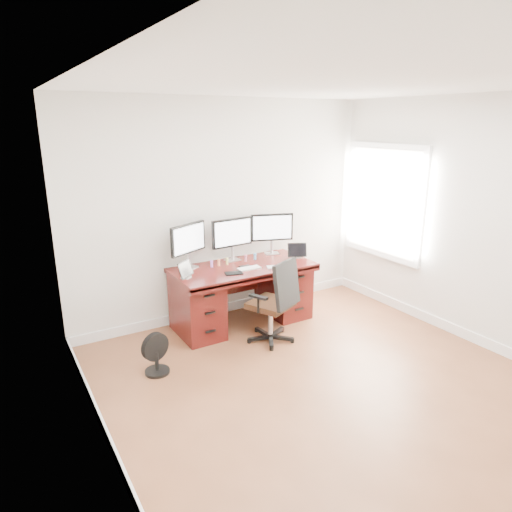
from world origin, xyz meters
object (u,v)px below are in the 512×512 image
desk (242,292)px  keyboard (249,268)px  floor_fan (156,354)px  monitor_center (232,234)px  office_chair (274,315)px

desk → keyboard: bearing=-88.2°
floor_fan → desk: bearing=7.8°
floor_fan → monitor_center: size_ratio=0.77×
monitor_center → keyboard: size_ratio=2.02×
monitor_center → keyboard: monitor_center is taller
desk → office_chair: bearing=-84.1°
office_chair → monitor_center: bearing=69.7°
desk → keyboard: keyboard is taller
monitor_center → desk: bearing=-93.7°
floor_fan → office_chair: bearing=-17.5°
desk → office_chair: (0.06, -0.62, -0.08)m
keyboard → office_chair: bearing=-81.4°
floor_fan → keyboard: keyboard is taller
floor_fan → keyboard: 1.49m
monitor_center → keyboard: (0.00, -0.40, -0.33)m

